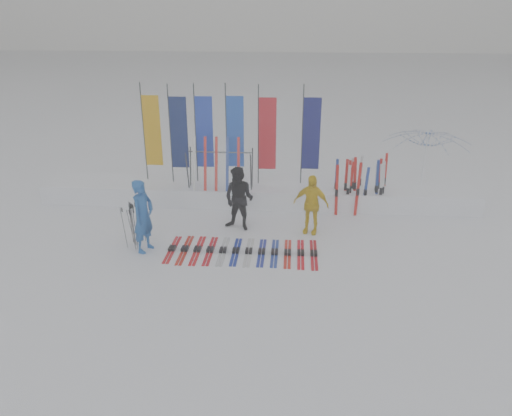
# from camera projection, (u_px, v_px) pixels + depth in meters

# --- Properties ---
(ground) EXTENTS (120.00, 120.00, 0.00)m
(ground) POSITION_uv_depth(u_px,v_px,m) (243.00, 270.00, 12.28)
(ground) COLOR white
(ground) RESTS_ON ground
(snow_bank) EXTENTS (14.00, 1.60, 0.60)m
(snow_bank) POSITION_uv_depth(u_px,v_px,m) (257.00, 193.00, 16.41)
(snow_bank) COLOR white
(snow_bank) RESTS_ON ground
(person_blue) EXTENTS (0.68, 0.83, 1.96)m
(person_blue) POSITION_uv_depth(u_px,v_px,m) (143.00, 216.00, 12.90)
(person_blue) COLOR #1B51A1
(person_blue) RESTS_ON ground
(person_black) EXTENTS (1.09, 0.97, 1.85)m
(person_black) POSITION_uv_depth(u_px,v_px,m) (239.00, 199.00, 14.20)
(person_black) COLOR black
(person_black) RESTS_ON ground
(person_yellow) EXTENTS (1.08, 0.67, 1.72)m
(person_yellow) POSITION_uv_depth(u_px,v_px,m) (311.00, 204.00, 13.99)
(person_yellow) COLOR yellow
(person_yellow) RESTS_ON ground
(tent_canopy) EXTENTS (3.39, 3.42, 2.47)m
(tent_canopy) POSITION_uv_depth(u_px,v_px,m) (424.00, 167.00, 15.98)
(tent_canopy) COLOR white
(tent_canopy) RESTS_ON ground
(ski_row) EXTENTS (3.92, 1.70, 0.07)m
(ski_row) POSITION_uv_depth(u_px,v_px,m) (242.00, 251.00, 13.14)
(ski_row) COLOR red
(ski_row) RESTS_ON ground
(pole_cluster) EXTENTS (0.68, 0.81, 1.22)m
(pole_cluster) POSITION_uv_depth(u_px,v_px,m) (136.00, 224.00, 13.38)
(pole_cluster) COLOR #595B60
(pole_cluster) RESTS_ON ground
(feather_flags) EXTENTS (5.72, 0.28, 3.20)m
(feather_flags) POSITION_uv_depth(u_px,v_px,m) (224.00, 133.00, 15.96)
(feather_flags) COLOR #383A3F
(feather_flags) RESTS_ON ground
(ski_rack) EXTENTS (2.04, 0.80, 1.23)m
(ski_rack) POSITION_uv_depth(u_px,v_px,m) (220.00, 164.00, 15.71)
(ski_rack) COLOR #383A3F
(ski_rack) RESTS_ON ground
(upright_skis) EXTENTS (1.71, 1.18, 1.70)m
(upright_skis) POSITION_uv_depth(u_px,v_px,m) (361.00, 185.00, 15.61)
(upright_skis) COLOR red
(upright_skis) RESTS_ON ground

